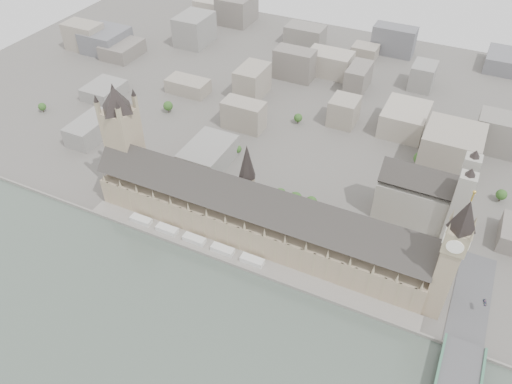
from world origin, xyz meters
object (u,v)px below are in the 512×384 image
at_px(palace_of_westminster, 256,216).
at_px(victoria_tower, 123,137).
at_px(elizabeth_tower, 452,253).
at_px(westminster_abbey, 424,196).
at_px(car_approach, 485,302).

xyz_separation_m(palace_of_westminster, victoria_tower, (-122.00, 6.30, 32.50)).
xyz_separation_m(elizabeth_tower, westminster_abbey, (-27.08, 87.00, -33.01)).
height_order(palace_of_westminster, car_approach, palace_of_westminster).
relative_size(palace_of_westminster, victoria_tower, 2.65).
relative_size(palace_of_westminster, westminster_abbey, 3.90).
xyz_separation_m(victoria_tower, car_approach, (290.91, -4.80, -44.19)).
bearing_deg(elizabeth_tower, victoria_tower, 176.04).
bearing_deg(palace_of_westminster, westminster_abbey, 34.17).
bearing_deg(elizabeth_tower, car_approach, 23.12).
distance_m(palace_of_westminster, victoria_tower, 126.41).
distance_m(victoria_tower, car_approach, 294.29).
height_order(palace_of_westminster, victoria_tower, victoria_tower).
bearing_deg(westminster_abbey, elizabeth_tower, -72.71).
distance_m(elizabeth_tower, westminster_abbey, 96.91).
relative_size(westminster_abbey, car_approach, 12.90).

